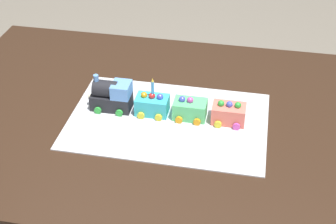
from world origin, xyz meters
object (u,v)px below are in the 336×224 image
at_px(dining_table, 151,140).
at_px(cake_car_tanker_coral, 229,114).
at_px(cake_locomotive, 111,96).
at_px(cake_car_flatbed_mint_green, 190,109).
at_px(cake_car_caboose_turquoise, 152,105).
at_px(birthday_candle, 153,86).

bearing_deg(dining_table, cake_car_tanker_coral, -0.32).
bearing_deg(cake_locomotive, cake_car_flatbed_mint_green, -0.00).
xyz_separation_m(cake_car_caboose_turquoise, birthday_candle, (0.00, 0.00, 0.07)).
height_order(cake_locomotive, cake_car_caboose_turquoise, cake_locomotive).
relative_size(cake_locomotive, cake_car_flatbed_mint_green, 1.40).
bearing_deg(cake_car_caboose_turquoise, cake_locomotive, 180.00).
height_order(dining_table, cake_car_caboose_turquoise, cake_car_caboose_turquoise).
bearing_deg(birthday_candle, cake_car_tanker_coral, 0.00).
height_order(dining_table, birthday_candle, birthday_candle).
xyz_separation_m(cake_locomotive, cake_car_flatbed_mint_green, (0.25, -0.00, -0.02)).
relative_size(dining_table, cake_car_caboose_turquoise, 14.00).
bearing_deg(cake_car_tanker_coral, birthday_candle, 180.00).
bearing_deg(dining_table, cake_car_caboose_turquoise, -9.93).
height_order(dining_table, cake_locomotive, cake_locomotive).
bearing_deg(birthday_candle, dining_table, 172.50).
relative_size(cake_car_caboose_turquoise, cake_car_tanker_coral, 1.00).
bearing_deg(cake_car_flatbed_mint_green, dining_table, 179.37).
distance_m(dining_table, cake_car_tanker_coral, 0.28).
relative_size(cake_car_flatbed_mint_green, birthday_candle, 1.86).
relative_size(cake_car_caboose_turquoise, birthday_candle, 1.86).
height_order(cake_locomotive, birthday_candle, birthday_candle).
xyz_separation_m(dining_table, cake_locomotive, (-0.12, -0.00, 0.16)).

